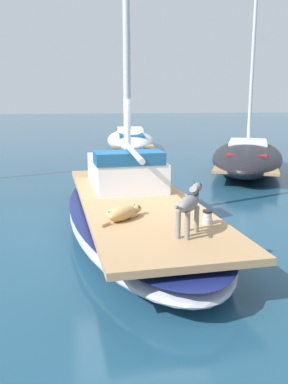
{
  "coord_description": "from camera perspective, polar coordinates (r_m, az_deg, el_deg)",
  "views": [
    {
      "loc": [
        -0.95,
        -7.62,
        2.53
      ],
      "look_at": [
        0.0,
        -1.0,
        1.01
      ],
      "focal_mm": 39.02,
      "sensor_mm": 36.0,
      "label": 1
    }
  ],
  "objects": [
    {
      "name": "dog_grey",
      "position": [
        5.79,
        6.19,
        -1.77
      ],
      "size": [
        0.61,
        0.82,
        0.7
      ],
      "color": "gray",
      "rests_on": "sailboat_main"
    },
    {
      "name": "dog_tan",
      "position": [
        6.53,
        -2.8,
        -2.89
      ],
      "size": [
        0.73,
        0.74,
        0.22
      ],
      "color": "tan",
      "rests_on": "sailboat_main"
    },
    {
      "name": "coiled_rope",
      "position": [
        6.85,
        -3.96,
        -2.87
      ],
      "size": [
        0.32,
        0.32,
        0.04
      ],
      "primitive_type": "torus",
      "color": "beige",
      "rests_on": "sailboat_main"
    },
    {
      "name": "cabin_house",
      "position": [
        8.91,
        -2.55,
        2.94
      ],
      "size": [
        1.57,
        2.32,
        0.84
      ],
      "color": "silver",
      "rests_on": "sailboat_main"
    },
    {
      "name": "moored_boat_far_astern",
      "position": [
        20.95,
        -1.87,
        7.25
      ],
      "size": [
        2.77,
        7.04,
        5.65
      ],
      "color": "white",
      "rests_on": "ground"
    },
    {
      "name": "deck_winch",
      "position": [
        6.39,
        8.66,
        -3.46
      ],
      "size": [
        0.16,
        0.16,
        0.21
      ],
      "color": "#B7B7BC",
      "rests_on": "sailboat_main"
    },
    {
      "name": "ground_plane",
      "position": [
        8.09,
        -1.02,
        -5.43
      ],
      "size": [
        120.0,
        120.0,
        0.0
      ],
      "primitive_type": "plane",
      "color": "navy"
    },
    {
      "name": "mast_main",
      "position": [
        8.49,
        -2.31,
        21.0
      ],
      "size": [
        0.14,
        2.27,
        6.87
      ],
      "color": "silver",
      "rests_on": "sailboat_main"
    },
    {
      "name": "moored_boat_starboard_side",
      "position": [
        15.04,
        13.93,
        4.84
      ],
      "size": [
        4.83,
        7.29,
        7.5
      ],
      "color": "black",
      "rests_on": "ground"
    },
    {
      "name": "sailboat_main",
      "position": [
        7.99,
        -1.02,
        -3.15
      ],
      "size": [
        3.08,
        7.41,
        0.66
      ],
      "color": "#B2B7C1",
      "rests_on": "ground"
    }
  ]
}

